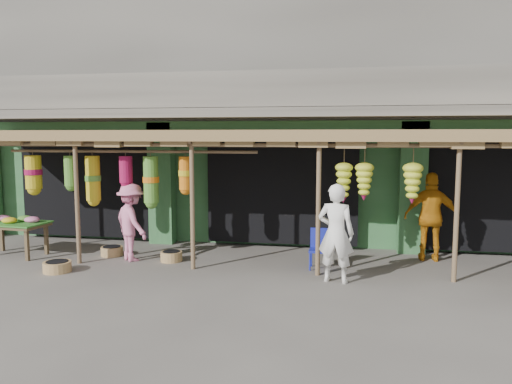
% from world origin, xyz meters
% --- Properties ---
extents(ground, '(80.00, 80.00, 0.00)m').
position_xyz_m(ground, '(0.00, 0.00, 0.00)').
color(ground, '#514C47').
rests_on(ground, ground).
extents(building, '(16.40, 6.80, 7.00)m').
position_xyz_m(building, '(-0.00, 4.87, 3.37)').
color(building, gray).
rests_on(building, ground).
extents(awning, '(14.00, 2.70, 2.79)m').
position_xyz_m(awning, '(-0.15, 0.80, 2.58)').
color(awning, brown).
rests_on(awning, ground).
extents(flower_table, '(1.56, 1.01, 0.89)m').
position_xyz_m(flower_table, '(-5.77, 0.19, 0.72)').
color(flower_table, brown).
rests_on(flower_table, ground).
extents(blue_chair, '(0.39, 0.40, 0.81)m').
position_xyz_m(blue_chair, '(1.00, 0.33, 0.45)').
color(blue_chair, '#161E94').
rests_on(blue_chair, ground).
extents(basket_left, '(0.60, 0.60, 0.20)m').
position_xyz_m(basket_left, '(-3.64, 0.56, 0.10)').
color(basket_left, olive).
rests_on(basket_left, ground).
extents(basket_mid, '(0.54, 0.54, 0.21)m').
position_xyz_m(basket_mid, '(-4.08, -0.90, 0.10)').
color(basket_mid, '#A07E48').
rests_on(basket_mid, ground).
extents(basket_right, '(0.47, 0.47, 0.21)m').
position_xyz_m(basket_right, '(-2.15, 0.32, 0.11)').
color(basket_right, olive).
rests_on(basket_right, ground).
extents(person_front, '(0.73, 0.55, 1.82)m').
position_xyz_m(person_front, '(1.35, -0.60, 0.91)').
color(person_front, white).
rests_on(person_front, ground).
extents(person_vendor, '(1.15, 0.54, 1.91)m').
position_xyz_m(person_vendor, '(3.32, 1.38, 0.95)').
color(person_vendor, '#BF7212').
rests_on(person_vendor, ground).
extents(person_shopper, '(1.23, 1.18, 1.68)m').
position_xyz_m(person_shopper, '(-3.01, 0.24, 0.84)').
color(person_shopper, pink).
rests_on(person_shopper, ground).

